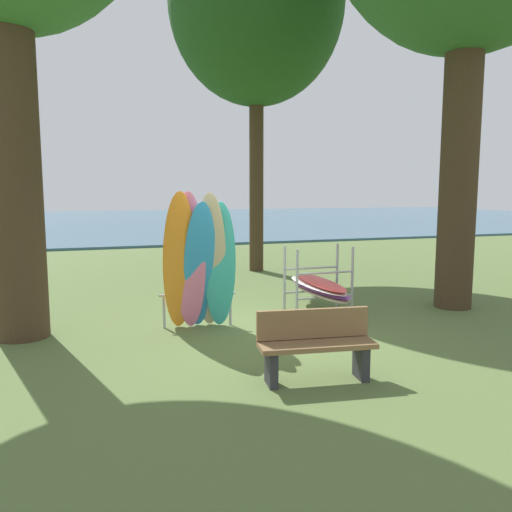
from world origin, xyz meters
TOP-DOWN VIEW (x-y plane):
  - ground_plane at (0.00, 0.00)m, footprint 80.00×80.00m
  - lake_water at (0.00, 30.90)m, footprint 80.00×36.00m
  - tree_mid_behind at (2.03, 6.07)m, footprint 4.72×4.72m
  - leaning_board_pile at (-0.83, 0.44)m, footprint 1.26×0.78m
  - board_storage_rack at (1.54, 0.93)m, footprint 1.15×2.12m
  - park_bench at (0.02, -2.19)m, footprint 1.44×0.59m

SIDE VIEW (x-z plane):
  - ground_plane at x=0.00m, z-range 0.00..0.00m
  - lake_water at x=0.00m, z-range 0.00..0.10m
  - park_bench at x=0.02m, z-range 0.03..0.88m
  - board_storage_rack at x=1.54m, z-range -0.13..1.12m
  - leaning_board_pile at x=-0.83m, z-range -0.04..2.23m
  - tree_mid_behind at x=2.03m, z-range 2.25..12.23m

